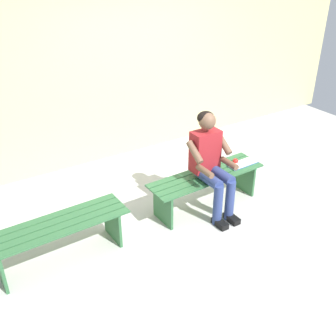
# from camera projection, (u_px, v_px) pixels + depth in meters

# --- Properties ---
(ground_plane) EXTENTS (10.00, 7.00, 0.04)m
(ground_plane) POSITION_uv_depth(u_px,v_px,m) (190.00, 284.00, 3.85)
(ground_plane) COLOR #B2B2AD
(brick_wall) EXTENTS (9.50, 0.24, 2.59)m
(brick_wall) POSITION_uv_depth(u_px,v_px,m) (97.00, 74.00, 5.64)
(brick_wall) COLOR #D1C684
(brick_wall) RESTS_ON ground
(bench_near) EXTENTS (1.54, 0.47, 0.45)m
(bench_near) POSITION_uv_depth(u_px,v_px,m) (206.00, 182.00, 4.86)
(bench_near) COLOR #2D6038
(bench_near) RESTS_ON ground
(bench_far) EXTENTS (1.45, 0.46, 0.45)m
(bench_far) POSITION_uv_depth(u_px,v_px,m) (58.00, 233.00, 3.98)
(bench_far) COLOR #2D6038
(bench_far) RESTS_ON ground
(person_seated) EXTENTS (0.50, 0.69, 1.25)m
(person_seated) POSITION_uv_depth(u_px,v_px,m) (211.00, 161.00, 4.60)
(person_seated) COLOR maroon
(person_seated) RESTS_ON ground
(apple) EXTENTS (0.07, 0.07, 0.07)m
(apple) POSITION_uv_depth(u_px,v_px,m) (235.00, 161.00, 5.02)
(apple) COLOR red
(apple) RESTS_ON bench_near
(book_open) EXTENTS (0.42, 0.17, 0.02)m
(book_open) POSITION_uv_depth(u_px,v_px,m) (243.00, 164.00, 5.02)
(book_open) COLOR white
(book_open) RESTS_ON bench_near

